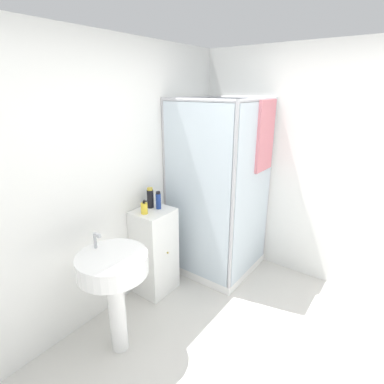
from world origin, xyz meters
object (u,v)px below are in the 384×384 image
shampoo_bottle_tall_black (150,198)px  shampoo_bottle_blue (158,200)px  soap_dispenser (144,208)px  sink (114,276)px

shampoo_bottle_tall_black → shampoo_bottle_blue: bearing=-74.5°
soap_dispenser → shampoo_bottle_blue: 0.18m
sink → shampoo_bottle_blue: (0.83, 0.28, 0.30)m
sink → soap_dispenser: size_ratio=7.28×
sink → shampoo_bottle_blue: size_ratio=5.61×
soap_dispenser → shampoo_bottle_tall_black: (0.15, 0.06, 0.05)m
sink → shampoo_bottle_blue: shampoo_bottle_blue is taller
shampoo_bottle_blue → shampoo_bottle_tall_black: bearing=105.5°
sink → shampoo_bottle_tall_black: shampoo_bottle_tall_black is taller
sink → shampoo_bottle_tall_black: (0.80, 0.37, 0.32)m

